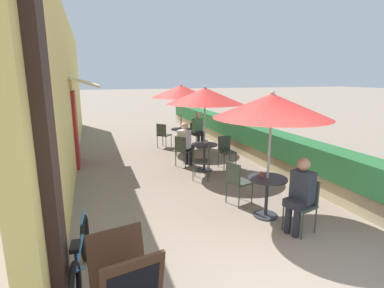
# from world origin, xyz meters

# --- Properties ---
(cafe_facade_wall) EXTENTS (0.98, 14.29, 4.20)m
(cafe_facade_wall) POSITION_xyz_m (-2.54, 7.01, 2.09)
(cafe_facade_wall) COLOR #E0CC6B
(cafe_facade_wall) RESTS_ON ground_plane
(planter_hedge) EXTENTS (0.60, 13.29, 1.01)m
(planter_hedge) POSITION_xyz_m (2.75, 7.04, 0.54)
(planter_hedge) COLOR tan
(planter_hedge) RESTS_ON ground_plane
(patio_table_near) EXTENTS (0.70, 0.70, 0.73)m
(patio_table_near) POSITION_xyz_m (0.93, 1.93, 0.50)
(patio_table_near) COLOR #28282D
(patio_table_near) RESTS_ON ground_plane
(patio_umbrella_near) EXTENTS (1.99, 1.99, 2.25)m
(patio_umbrella_near) POSITION_xyz_m (0.93, 1.93, 2.00)
(patio_umbrella_near) COLOR #B7B7BC
(patio_umbrella_near) RESTS_ON ground_plane
(cafe_chair_near_left) EXTENTS (0.50, 0.50, 0.87)m
(cafe_chair_near_left) POSITION_xyz_m (0.65, 2.57, 0.52)
(cafe_chair_near_left) COLOR #384238
(cafe_chair_near_left) RESTS_ON ground_plane
(cafe_chair_near_right) EXTENTS (0.50, 0.50, 0.87)m
(cafe_chair_near_right) POSITION_xyz_m (1.20, 1.29, 0.52)
(cafe_chair_near_right) COLOR #384238
(cafe_chair_near_right) RESTS_ON ground_plane
(seated_patron_near_right) EXTENTS (0.48, 0.42, 1.25)m
(seated_patron_near_right) POSITION_xyz_m (1.10, 1.26, 0.69)
(seated_patron_near_right) COLOR #23232D
(seated_patron_near_right) RESTS_ON ground_plane
(coffee_cup_near) EXTENTS (0.07, 0.07, 0.09)m
(coffee_cup_near) POSITION_xyz_m (0.86, 2.02, 0.77)
(coffee_cup_near) COLOR #B73D3D
(coffee_cup_near) RESTS_ON patio_table_near
(patio_table_mid) EXTENTS (0.70, 0.70, 0.73)m
(patio_table_mid) POSITION_xyz_m (0.84, 4.83, 0.50)
(patio_table_mid) COLOR #28282D
(patio_table_mid) RESTS_ON ground_plane
(patio_umbrella_mid) EXTENTS (1.99, 1.99, 2.25)m
(patio_umbrella_mid) POSITION_xyz_m (0.84, 4.83, 2.00)
(patio_umbrella_mid) COLOR #B7B7BC
(patio_umbrella_mid) RESTS_ON ground_plane
(cafe_chair_mid_left) EXTENTS (0.42, 0.42, 0.87)m
(cafe_chair_mid_left) POSITION_xyz_m (1.53, 4.94, 0.52)
(cafe_chair_mid_left) COLOR #384238
(cafe_chair_mid_left) RESTS_ON ground_plane
(cafe_chair_mid_right) EXTENTS (0.55, 0.55, 0.87)m
(cafe_chair_mid_right) POSITION_xyz_m (0.40, 5.36, 0.52)
(cafe_chair_mid_right) COLOR #384238
(cafe_chair_mid_right) RESTS_ON ground_plane
(seated_patron_mid_right) EXTENTS (0.51, 0.49, 1.25)m
(seated_patron_mid_right) POSITION_xyz_m (0.50, 5.42, 0.69)
(seated_patron_mid_right) COLOR #23232D
(seated_patron_mid_right) RESTS_ON ground_plane
(cafe_chair_mid_back) EXTENTS (0.54, 0.54, 0.87)m
(cafe_chair_mid_back) POSITION_xyz_m (0.59, 4.18, 0.52)
(cafe_chair_mid_back) COLOR #384238
(cafe_chair_mid_back) RESTS_ON ground_plane
(coffee_cup_mid) EXTENTS (0.07, 0.07, 0.09)m
(coffee_cup_mid) POSITION_xyz_m (0.95, 4.94, 0.77)
(coffee_cup_mid) COLOR white
(coffee_cup_mid) RESTS_ON patio_table_mid
(patio_table_far) EXTENTS (0.70, 0.70, 0.73)m
(patio_table_far) POSITION_xyz_m (0.95, 7.33, 0.50)
(patio_table_far) COLOR #28282D
(patio_table_far) RESTS_ON ground_plane
(patio_umbrella_far) EXTENTS (1.99, 1.99, 2.25)m
(patio_umbrella_far) POSITION_xyz_m (0.95, 7.33, 2.00)
(patio_umbrella_far) COLOR #B7B7BC
(patio_umbrella_far) RESTS_ON ground_plane
(cafe_chair_far_left) EXTENTS (0.49, 0.49, 0.87)m
(cafe_chair_far_left) POSITION_xyz_m (1.59, 7.58, 0.52)
(cafe_chair_far_left) COLOR #384238
(cafe_chair_far_left) RESTS_ON ground_plane
(seated_patron_far_left) EXTENTS (0.41, 0.47, 1.25)m
(seated_patron_far_left) POSITION_xyz_m (1.62, 7.47, 0.69)
(seated_patron_far_left) COLOR #23232D
(seated_patron_far_left) RESTS_ON ground_plane
(cafe_chair_far_right) EXTENTS (0.57, 0.57, 0.87)m
(cafe_chair_far_right) POSITION_xyz_m (0.41, 7.77, 0.52)
(cafe_chair_far_right) COLOR #384238
(cafe_chair_far_right) RESTS_ON ground_plane
(cafe_chair_far_back) EXTENTS (0.49, 0.49, 0.87)m
(cafe_chair_far_back) POSITION_xyz_m (0.84, 6.65, 0.52)
(cafe_chair_far_back) COLOR #384238
(cafe_chair_far_back) RESTS_ON ground_plane
(bicycle_leaning) EXTENTS (0.19, 1.74, 0.72)m
(bicycle_leaning) POSITION_xyz_m (-2.20, 1.04, 0.33)
(bicycle_leaning) COLOR black
(bicycle_leaning) RESTS_ON ground_plane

